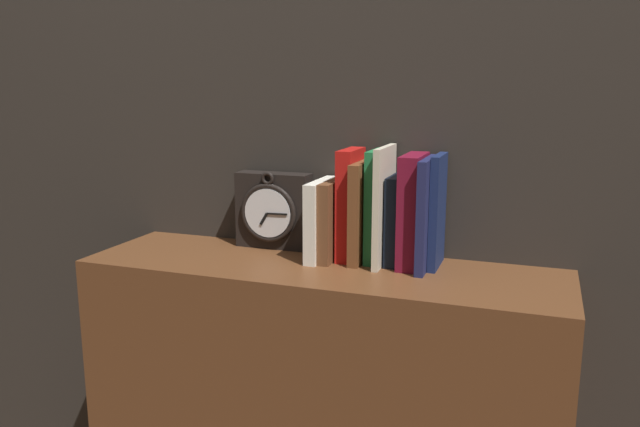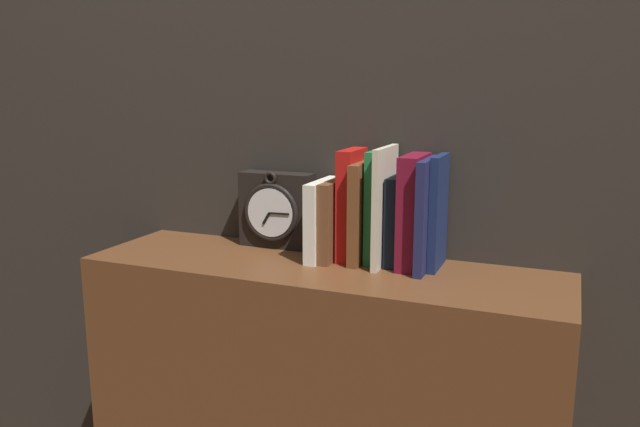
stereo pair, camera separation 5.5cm
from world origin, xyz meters
The scene contains 12 objects.
wall_back centered at (0.00, 0.18, 1.30)m, with size 6.00×0.05×2.60m.
clock centered at (-0.16, 0.11, 0.93)m, with size 0.18×0.07×0.19m.
book_slot0_white centered at (-0.02, 0.06, 0.93)m, with size 0.03×0.16×0.18m.
book_slot1_brown centered at (0.01, 0.07, 0.93)m, with size 0.03×0.15×0.18m.
book_slot2_red centered at (0.04, 0.08, 0.96)m, with size 0.03×0.12×0.25m.
book_slot3_brown centered at (0.07, 0.07, 0.95)m, with size 0.02×0.14×0.22m.
book_slot4_green centered at (0.10, 0.08, 0.96)m, with size 0.02×0.12×0.24m.
book_slot5_cream centered at (0.12, 0.07, 0.97)m, with size 0.01×0.15×0.25m.
book_slot6_black centered at (0.15, 0.08, 0.94)m, with size 0.03×0.12×0.19m.
book_slot7_maroon centered at (0.18, 0.07, 0.96)m, with size 0.04×0.14×0.24m.
book_slot8_navy centered at (0.22, 0.06, 0.96)m, with size 0.02×0.16×0.23m.
book_slot9_navy centered at (0.24, 0.08, 0.96)m, with size 0.02×0.12×0.24m.
Camera 2 is at (0.49, -1.20, 1.22)m, focal length 35.00 mm.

